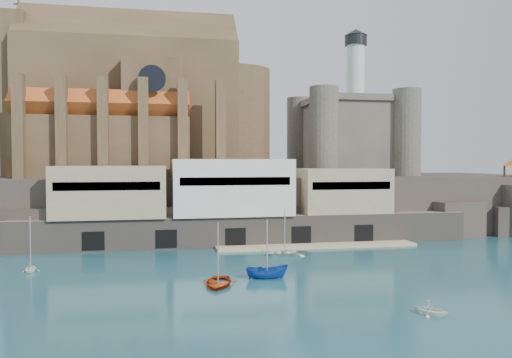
{
  "coord_description": "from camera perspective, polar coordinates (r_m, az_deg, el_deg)",
  "views": [
    {
      "loc": [
        -20.76,
        -52.45,
        12.63
      ],
      "look_at": [
        -4.55,
        32.0,
        9.63
      ],
      "focal_mm": 35.0,
      "sensor_mm": 36.0,
      "label": 1
    }
  ],
  "objects": [
    {
      "name": "ground",
      "position": [
        57.81,
        10.65,
        -10.66
      ],
      "size": [
        300.0,
        300.0,
        0.0
      ],
      "primitive_type": "plane",
      "color": "#184650",
      "rests_on": "ground"
    },
    {
      "name": "promontory",
      "position": [
        94.42,
        1.76,
        -2.68
      ],
      "size": [
        100.0,
        36.0,
        10.0
      ],
      "color": "#2A231F",
      "rests_on": "ground"
    },
    {
      "name": "quay",
      "position": [
        76.55,
        -2.89,
        -2.92
      ],
      "size": [
        70.0,
        12.0,
        13.05
      ],
      "color": "#6E6458",
      "rests_on": "ground"
    },
    {
      "name": "church",
      "position": [
        94.84,
        -12.96,
        7.69
      ],
      "size": [
        47.0,
        25.93,
        30.51
      ],
      "color": "#493722",
      "rests_on": "promontory"
    },
    {
      "name": "castle_keep",
      "position": [
        100.68,
        10.66,
        5.2
      ],
      "size": [
        21.2,
        21.2,
        29.3
      ],
      "color": "#4B453A",
      "rests_on": "promontory"
    },
    {
      "name": "boat_0",
      "position": [
        52.2,
        -4.35,
        -12.01
      ],
      "size": [
        4.14,
        2.03,
        5.57
      ],
      "primitive_type": "imported",
      "rotation": [
        0.0,
        0.0,
        6.05
      ],
      "color": "#A8320B",
      "rests_on": "ground"
    },
    {
      "name": "boat_1",
      "position": [
        45.07,
        19.3,
        -14.39
      ],
      "size": [
        2.91,
        2.81,
        2.92
      ],
      "primitive_type": "imported",
      "rotation": [
        0.0,
        0.0,
        0.71
      ],
      "color": "white",
      "rests_on": "ground"
    },
    {
      "name": "boat_2",
      "position": [
        55.01,
        1.27,
        -11.28
      ],
      "size": [
        1.91,
        1.87,
        4.59
      ],
      "primitive_type": "imported",
      "rotation": [
        0.0,
        0.0,
        1.49
      ],
      "color": "#14419E",
      "rests_on": "ground"
    },
    {
      "name": "boat_4",
      "position": [
        63.67,
        -24.34,
        -9.62
      ],
      "size": [
        2.38,
        1.48,
        2.73
      ],
      "primitive_type": "imported",
      "rotation": [
        0.0,
        0.0,
        3.16
      ],
      "color": "white",
      "rests_on": "ground"
    },
    {
      "name": "boat_6",
      "position": [
        68.43,
        3.31,
        -8.64
      ],
      "size": [
        1.98,
        4.42,
        5.97
      ],
      "primitive_type": "imported",
      "rotation": [
        0.0,
        0.0,
        4.89
      ],
      "color": "white",
      "rests_on": "ground"
    }
  ]
}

